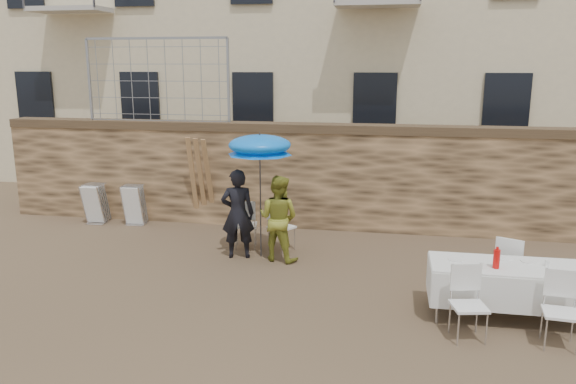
% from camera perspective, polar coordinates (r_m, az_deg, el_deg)
% --- Properties ---
extents(ground, '(80.00, 80.00, 0.00)m').
position_cam_1_polar(ground, '(7.81, -5.98, -13.58)').
color(ground, brown).
rests_on(ground, ground).
extents(stone_wall, '(13.00, 0.50, 2.20)m').
position_cam_1_polar(stone_wall, '(12.10, 0.53, 1.62)').
color(stone_wall, brown).
rests_on(stone_wall, ground).
extents(chain_link_fence, '(3.20, 0.06, 1.80)m').
position_cam_1_polar(chain_link_fence, '(12.73, -13.13, 10.92)').
color(chain_link_fence, gray).
rests_on(chain_link_fence, stone_wall).
extents(man_suit, '(0.67, 0.52, 1.64)m').
position_cam_1_polar(man_suit, '(10.19, -5.13, -2.22)').
color(man_suit, black).
rests_on(man_suit, ground).
extents(woman_dress, '(0.89, 0.77, 1.56)m').
position_cam_1_polar(woman_dress, '(10.03, -0.98, -2.67)').
color(woman_dress, gold).
rests_on(woman_dress, ground).
extents(umbrella, '(1.16, 1.16, 2.12)m').
position_cam_1_polar(umbrella, '(9.94, -2.88, 4.42)').
color(umbrella, '#3F3F44').
rests_on(umbrella, ground).
extents(couple_chair_left, '(0.56, 0.56, 0.96)m').
position_cam_1_polar(couple_chair_left, '(10.79, -4.31, -3.22)').
color(couple_chair_left, white).
rests_on(couple_chair_left, ground).
extents(couple_chair_right, '(0.66, 0.66, 0.96)m').
position_cam_1_polar(couple_chair_right, '(10.64, -0.66, -3.42)').
color(couple_chair_right, white).
rests_on(couple_chair_right, ground).
extents(banquet_table, '(2.10, 0.85, 0.78)m').
position_cam_1_polar(banquet_table, '(8.34, 21.51, -7.22)').
color(banquet_table, silver).
rests_on(banquet_table, ground).
extents(soda_bottle, '(0.09, 0.09, 0.26)m').
position_cam_1_polar(soda_bottle, '(8.11, 20.42, -6.40)').
color(soda_bottle, red).
rests_on(soda_bottle, banquet_table).
extents(table_chair_front_left, '(0.57, 0.57, 0.96)m').
position_cam_1_polar(table_chair_front_left, '(7.64, 17.92, -10.81)').
color(table_chair_front_left, white).
rests_on(table_chair_front_left, ground).
extents(table_chair_front_right, '(0.52, 0.52, 0.96)m').
position_cam_1_polar(table_chair_front_right, '(7.87, 26.02, -10.82)').
color(table_chair_front_right, white).
rests_on(table_chair_front_right, ground).
extents(table_chair_back, '(0.64, 0.64, 0.96)m').
position_cam_1_polar(table_chair_back, '(9.20, 21.69, -7.02)').
color(table_chair_back, white).
rests_on(table_chair_back, ground).
extents(chair_stack_left, '(0.46, 0.47, 0.92)m').
position_cam_1_polar(chair_stack_left, '(13.24, -18.62, -0.92)').
color(chair_stack_left, white).
rests_on(chair_stack_left, ground).
extents(chair_stack_right, '(0.46, 0.40, 0.92)m').
position_cam_1_polar(chair_stack_right, '(12.83, -15.09, -1.11)').
color(chair_stack_right, white).
rests_on(chair_stack_right, ground).
extents(wood_planks, '(0.70, 0.20, 2.00)m').
position_cam_1_polar(wood_planks, '(12.18, -8.28, 1.08)').
color(wood_planks, '#A37749').
rests_on(wood_planks, ground).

